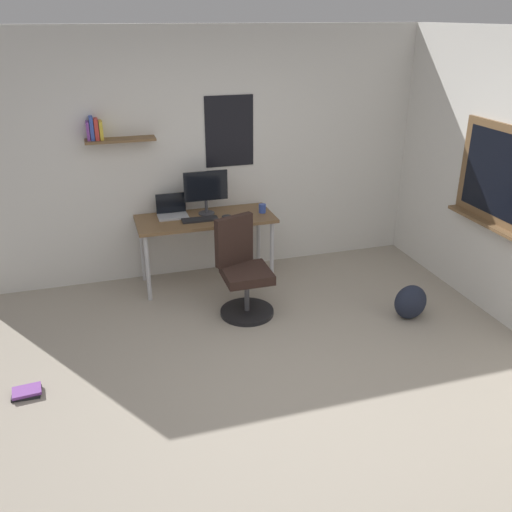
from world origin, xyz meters
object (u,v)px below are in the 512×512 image
object	(u,v)px
computer_mouse	(227,216)
coffee_mug	(262,208)
laptop	(172,211)
book_stack_on_floor	(27,392)
monitor_primary	(206,189)
keyboard	(200,220)
office_chair	(243,274)
desk	(206,224)
backpack	(410,302)

from	to	relation	value
computer_mouse	coffee_mug	bearing A→B (deg)	7.04
laptop	computer_mouse	distance (m)	0.58
coffee_mug	book_stack_on_floor	xyz separation A→B (m)	(-2.37, -1.49, -0.76)
monitor_primary	computer_mouse	distance (m)	0.35
keyboard	coffee_mug	world-z (taller)	coffee_mug
office_chair	coffee_mug	bearing A→B (deg)	59.70
office_chair	computer_mouse	xyz separation A→B (m)	(0.02, 0.67, 0.35)
monitor_primary	book_stack_on_floor	xyz separation A→B (m)	(-1.79, -1.62, -0.99)
desk	backpack	distance (m)	2.20
computer_mouse	desk	bearing A→B (deg)	160.12
office_chair	monitor_primary	xyz separation A→B (m)	(-0.16, 0.84, 0.60)
office_chair	laptop	distance (m)	1.10
keyboard	coffee_mug	xyz separation A→B (m)	(0.69, 0.05, 0.04)
backpack	book_stack_on_floor	size ratio (longest dim) A/B	1.53
coffee_mug	book_stack_on_floor	bearing A→B (deg)	-147.74
computer_mouse	coffee_mug	distance (m)	0.41
monitor_primary	keyboard	size ratio (longest dim) A/B	1.25
office_chair	book_stack_on_floor	bearing A→B (deg)	-158.35
laptop	book_stack_on_floor	xyz separation A→B (m)	(-1.43, -1.66, -0.77)
coffee_mug	desk	bearing A→B (deg)	177.63
computer_mouse	monitor_primary	bearing A→B (deg)	135.08
coffee_mug	computer_mouse	bearing A→B (deg)	-172.96
backpack	monitor_primary	bearing A→B (deg)	138.92
laptop	backpack	xyz separation A→B (m)	(2.00, -1.48, -0.63)
office_chair	keyboard	distance (m)	0.80
office_chair	computer_mouse	size ratio (longest dim) A/B	9.13
book_stack_on_floor	desk	bearing A→B (deg)	40.91
monitor_primary	coffee_mug	bearing A→B (deg)	-11.96
computer_mouse	book_stack_on_floor	bearing A→B (deg)	-143.65
office_chair	monitor_primary	bearing A→B (deg)	100.47
keyboard	monitor_primary	bearing A→B (deg)	58.17
desk	computer_mouse	distance (m)	0.24
laptop	backpack	bearing A→B (deg)	-36.51
book_stack_on_floor	laptop	bearing A→B (deg)	49.30
desk	keyboard	bearing A→B (deg)	-133.41
office_chair	desk	bearing A→B (deg)	104.39
monitor_primary	backpack	bearing A→B (deg)	-41.08
backpack	computer_mouse	bearing A→B (deg)	139.41
keyboard	backpack	xyz separation A→B (m)	(1.75, -1.26, -0.58)
computer_mouse	backpack	world-z (taller)	computer_mouse
desk	book_stack_on_floor	distance (m)	2.41
office_chair	coffee_mug	xyz separation A→B (m)	(0.42, 0.72, 0.38)
keyboard	backpack	distance (m)	2.24
monitor_primary	keyboard	xyz separation A→B (m)	(-0.11, -0.17, -0.26)
monitor_primary	coffee_mug	xyz separation A→B (m)	(0.58, -0.12, -0.22)
desk	monitor_primary	xyz separation A→B (m)	(0.04, 0.10, 0.35)
office_chair	computer_mouse	world-z (taller)	office_chair
monitor_primary	backpack	distance (m)	2.34
laptop	book_stack_on_floor	bearing A→B (deg)	-130.70
keyboard	coffee_mug	distance (m)	0.69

